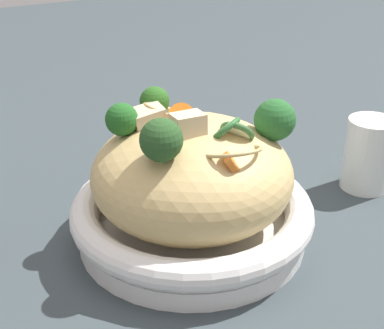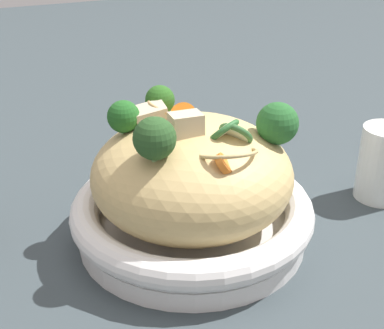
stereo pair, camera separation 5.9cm
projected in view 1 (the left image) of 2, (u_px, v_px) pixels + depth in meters
ground_plane at (192, 236)px, 0.64m from camera, size 3.00×3.00×0.00m
serving_bowl at (192, 216)px, 0.63m from camera, size 0.28×0.28×0.06m
noodle_heap at (192, 174)px, 0.61m from camera, size 0.22×0.22×0.13m
broccoli_florets at (198, 123)px, 0.58m from camera, size 0.16×0.20×0.07m
carrot_coins at (196, 125)px, 0.59m from camera, size 0.14×0.05×0.04m
zucchini_slices at (193, 125)px, 0.61m from camera, size 0.18×0.09×0.05m
chicken_chunks at (166, 122)px, 0.58m from camera, size 0.09×0.06×0.04m
drinking_glass at (368, 154)px, 0.73m from camera, size 0.06×0.06×0.10m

